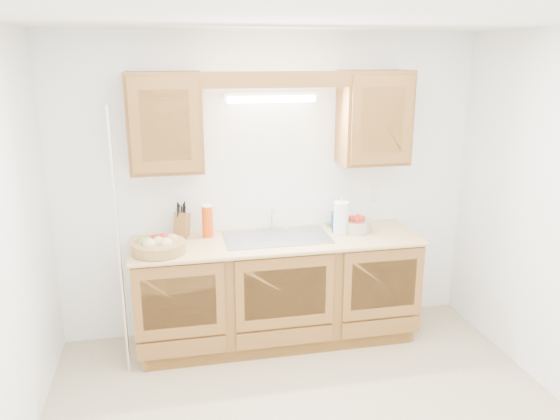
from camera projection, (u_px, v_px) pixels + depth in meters
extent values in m
plane|color=white|center=(323.00, 18.00, 2.81)|extent=(3.50, 3.50, 0.00)
cube|color=white|center=(270.00, 187.00, 4.56)|extent=(3.50, 0.02, 2.50)
cube|color=white|center=(446.00, 402.00, 1.74)|extent=(3.50, 0.02, 2.50)
cube|color=brown|center=(277.00, 291.00, 4.50)|extent=(2.20, 0.60, 0.86)
cube|color=tan|center=(277.00, 241.00, 4.37)|extent=(2.30, 0.63, 0.04)
cube|color=brown|center=(165.00, 123.00, 4.09)|extent=(0.55, 0.33, 0.75)
cube|color=brown|center=(374.00, 118.00, 4.41)|extent=(0.55, 0.33, 0.75)
cube|color=brown|center=(277.00, 80.00, 4.03)|extent=(2.20, 0.05, 0.12)
cylinder|color=white|center=(272.00, 99.00, 4.27)|extent=(0.70, 0.05, 0.05)
cube|color=white|center=(271.00, 95.00, 4.29)|extent=(0.76, 0.06, 0.05)
cube|color=#9E9EA3|center=(277.00, 237.00, 4.38)|extent=(0.84, 0.46, 0.01)
cube|color=#9E9EA3|center=(251.00, 249.00, 4.36)|extent=(0.39, 0.40, 0.16)
cube|color=#9E9EA3|center=(302.00, 245.00, 4.45)|extent=(0.39, 0.40, 0.16)
cylinder|color=silver|center=(272.00, 228.00, 4.57)|extent=(0.06, 0.06, 0.04)
cylinder|color=silver|center=(272.00, 219.00, 4.54)|extent=(0.02, 0.02, 0.16)
cylinder|color=silver|center=(273.00, 210.00, 4.47)|extent=(0.02, 0.12, 0.02)
cylinder|color=white|center=(286.00, 222.00, 4.58)|extent=(0.03, 0.03, 0.12)
cylinder|color=silver|center=(119.00, 248.00, 3.86)|extent=(0.03, 0.03, 2.00)
cube|color=white|center=(377.00, 193.00, 4.77)|extent=(0.08, 0.01, 0.12)
cylinder|color=#AE8046|center=(159.00, 247.00, 4.05)|extent=(0.52, 0.52, 0.08)
sphere|color=#D8C67F|center=(149.00, 245.00, 3.98)|extent=(0.10, 0.10, 0.10)
sphere|color=#D8C67F|center=(166.00, 244.00, 4.00)|extent=(0.10, 0.10, 0.10)
sphere|color=tan|center=(172.00, 240.00, 4.10)|extent=(0.09, 0.09, 0.09)
sphere|color=#B42514|center=(156.00, 240.00, 4.10)|extent=(0.09, 0.09, 0.09)
sphere|color=#72A53F|center=(143.00, 242.00, 4.05)|extent=(0.09, 0.09, 0.09)
sphere|color=#D8C67F|center=(158.00, 243.00, 4.03)|extent=(0.10, 0.10, 0.10)
sphere|color=#B42514|center=(163.00, 238.00, 4.14)|extent=(0.08, 0.08, 0.08)
cube|color=brown|center=(182.00, 225.00, 4.39)|extent=(0.15, 0.19, 0.22)
cylinder|color=black|center=(178.00, 212.00, 4.33)|extent=(0.03, 0.04, 0.08)
cylinder|color=black|center=(181.00, 211.00, 4.34)|extent=(0.03, 0.04, 0.08)
cylinder|color=black|center=(185.00, 211.00, 4.34)|extent=(0.03, 0.04, 0.08)
cylinder|color=black|center=(179.00, 209.00, 4.36)|extent=(0.03, 0.04, 0.08)
cylinder|color=black|center=(183.00, 208.00, 4.37)|extent=(0.03, 0.04, 0.08)
cylinder|color=black|center=(178.00, 207.00, 4.39)|extent=(0.03, 0.04, 0.08)
cylinder|color=black|center=(184.00, 207.00, 4.39)|extent=(0.03, 0.04, 0.08)
cylinder|color=#DF430C|center=(208.00, 222.00, 4.38)|extent=(0.11, 0.11, 0.25)
cylinder|color=white|center=(207.00, 206.00, 4.34)|extent=(0.09, 0.09, 0.01)
imported|color=#214DA9|center=(336.00, 217.00, 4.59)|extent=(0.11, 0.11, 0.20)
cube|color=#CC333F|center=(333.00, 225.00, 4.71)|extent=(0.11, 0.08, 0.01)
cube|color=green|center=(333.00, 224.00, 4.71)|extent=(0.11, 0.08, 0.02)
cylinder|color=silver|center=(341.00, 232.00, 4.50)|extent=(0.15, 0.15, 0.01)
cylinder|color=silver|center=(341.00, 215.00, 4.46)|extent=(0.02, 0.02, 0.30)
cylinder|color=white|center=(341.00, 217.00, 4.47)|extent=(0.15, 0.15, 0.25)
sphere|color=silver|center=(342.00, 198.00, 4.42)|extent=(0.02, 0.02, 0.02)
cylinder|color=silver|center=(355.00, 225.00, 4.54)|extent=(0.32, 0.32, 0.10)
sphere|color=#B42514|center=(352.00, 219.00, 4.52)|extent=(0.07, 0.07, 0.07)
sphere|color=#B42514|center=(358.00, 218.00, 4.55)|extent=(0.07, 0.07, 0.07)
sphere|color=#B42514|center=(357.00, 220.00, 4.50)|extent=(0.07, 0.07, 0.07)
sphere|color=#B42514|center=(361.00, 220.00, 4.52)|extent=(0.07, 0.07, 0.07)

